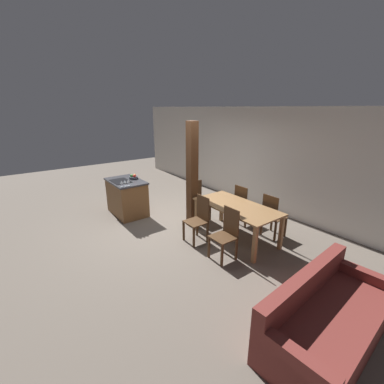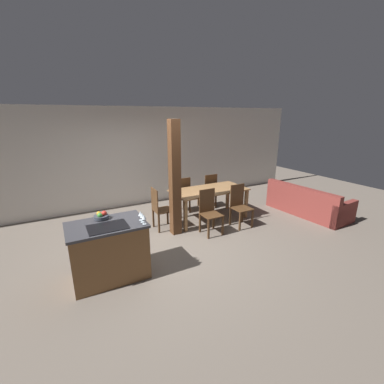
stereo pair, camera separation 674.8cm
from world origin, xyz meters
name	(u,v)px [view 2 (the right image)]	position (x,y,z in m)	size (l,w,h in m)	color
ground_plane	(170,244)	(0.00, 0.00, 0.00)	(16.00, 16.00, 0.00)	#665B51
wall_back	(129,158)	(0.00, 2.72, 1.35)	(11.20, 0.08, 2.70)	silver
kitchen_island	(109,251)	(-1.27, -0.52, 0.46)	(1.15, 0.75, 0.92)	brown
fruit_bowl	(101,216)	(-1.29, -0.29, 0.96)	(0.22, 0.22, 0.12)	#383D47
wine_glass_near	(144,217)	(-0.76, -0.82, 1.03)	(0.07, 0.07, 0.15)	silver
wine_glass_middle	(142,215)	(-0.76, -0.74, 1.03)	(0.07, 0.07, 0.15)	silver
wine_glass_far	(141,214)	(-0.76, -0.66, 1.03)	(0.07, 0.07, 0.15)	silver
dining_table	(209,193)	(1.38, 0.77, 0.65)	(1.82, 0.90, 0.75)	olive
dining_chair_near_left	(209,211)	(0.97, 0.09, 0.50)	(0.40, 0.40, 0.96)	#472D19
dining_chair_near_right	(240,205)	(1.79, 0.09, 0.50)	(0.40, 0.40, 0.96)	#472D19
dining_chair_far_left	(182,195)	(0.97, 1.44, 0.50)	(0.40, 0.40, 0.96)	#472D19
dining_chair_far_right	(209,190)	(1.79, 1.44, 0.50)	(0.40, 0.40, 0.96)	#472D19
dining_chair_head_end	(160,208)	(0.09, 0.77, 0.50)	(0.40, 0.40, 0.96)	#472D19
couch	(307,204)	(3.80, -0.16, 0.26)	(0.99, 2.06, 0.77)	maroon
timber_post	(175,179)	(0.31, 0.42, 1.20)	(0.20, 0.20, 2.41)	#4C2D19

